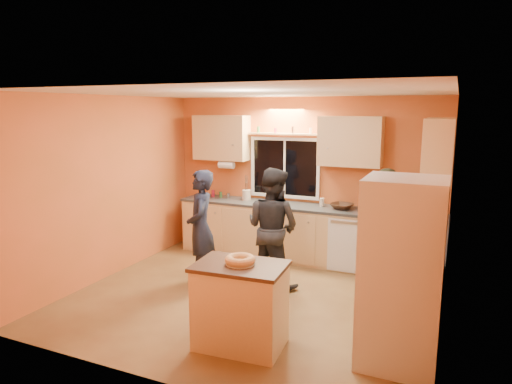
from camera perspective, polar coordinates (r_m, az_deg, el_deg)
The scene contains 14 objects.
ground at distance 6.04m, azimuth -0.47°, elevation -13.15°, with size 4.50×4.50×0.00m, color brown.
room_shell at distance 5.92m, azimuth 2.20°, elevation 2.68°, with size 4.54×4.04×2.61m.
back_counter at distance 7.38m, azimuth 5.07°, elevation -5.07°, with size 4.23×0.62×0.90m.
right_counter at distance 5.89m, azimuth 19.49°, elevation -9.67°, with size 0.62×1.84×0.90m.
refrigerator at distance 4.52m, azimuth 17.72°, elevation -9.64°, with size 0.72×0.70×1.80m, color silver.
island at distance 4.78m, azimuth -1.96°, elevation -13.92°, with size 0.95×0.68×0.88m.
bundt_pastry at distance 4.60m, azimuth -2.00°, elevation -8.49°, with size 0.31×0.31×0.09m, color tan.
person_left at distance 6.32m, azimuth -6.92°, elevation -4.47°, with size 0.58×0.38×1.60m, color black.
person_center at distance 6.21m, azimuth 2.06°, elevation -4.47°, with size 0.80×0.62×1.64m, color black.
person_right at distance 6.06m, azimuth 15.66°, elevation -5.02°, with size 0.99×0.41×1.68m, color #2F3723.
mixing_bowl at distance 7.10m, azimuth 10.68°, elevation -1.75°, with size 0.34×0.34×0.08m, color black.
utensil_crock at distance 7.65m, azimuth -1.20°, elevation -0.37°, with size 0.14×0.14×0.17m, color beige.
potted_plant at distance 4.95m, azimuth 19.37°, elevation -6.22°, with size 0.27×0.23×0.29m, color gray.
red_box at distance 6.23m, azimuth 20.32°, elevation -3.98°, with size 0.16×0.12×0.07m, color #B21B2E.
Camera 1 is at (2.28, -5.05, 2.41)m, focal length 32.00 mm.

